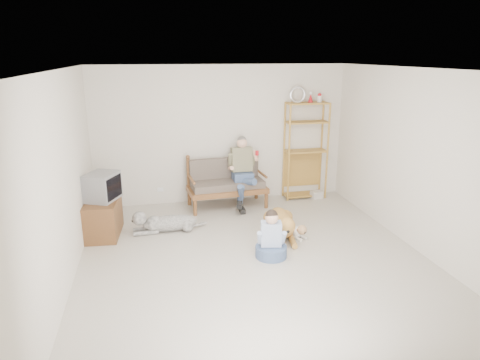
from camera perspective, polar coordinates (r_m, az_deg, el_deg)
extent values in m
plane|color=#BCB6A5|center=(6.37, 1.96, -10.52)|extent=(5.50, 5.50, 0.00)
plane|color=silver|center=(5.67, 2.24, 14.56)|extent=(5.50, 5.50, 0.00)
plane|color=beige|center=(8.50, -2.47, 6.05)|extent=(5.00, 0.00, 5.00)
plane|color=beige|center=(3.45, 13.54, -10.57)|extent=(5.00, 0.00, 5.00)
plane|color=beige|center=(5.81, -22.56, -0.17)|extent=(0.00, 5.50, 5.50)
plane|color=beige|center=(6.91, 22.64, 2.34)|extent=(0.00, 5.50, 5.50)
cube|color=brown|center=(8.33, -1.71, -1.27)|extent=(1.55, 0.82, 0.10)
cube|color=brown|center=(8.29, -1.72, -0.51)|extent=(1.42, 0.71, 0.13)
cube|color=brown|center=(8.45, -2.03, 1.48)|extent=(1.39, 0.23, 0.45)
cylinder|color=brown|center=(8.46, -2.11, 2.89)|extent=(1.40, 0.16, 0.05)
cylinder|color=brown|center=(8.02, -6.24, -3.59)|extent=(0.07, 0.07, 0.30)
cylinder|color=brown|center=(8.48, -6.74, -0.16)|extent=(0.07, 0.07, 0.95)
cylinder|color=brown|center=(8.26, 3.47, -2.90)|extent=(0.07, 0.07, 0.30)
cylinder|color=brown|center=(8.71, 2.45, 0.40)|extent=(0.07, 0.07, 0.95)
cube|color=slate|center=(8.30, 0.35, 0.43)|extent=(0.38, 0.36, 0.19)
cube|color=gray|center=(8.30, 0.22, 2.79)|extent=(0.40, 0.27, 0.49)
sphere|color=#D6A185|center=(8.20, 0.26, 4.98)|extent=(0.20, 0.20, 0.20)
sphere|color=#5E5953|center=(8.21, 0.23, 5.26)|extent=(0.18, 0.18, 0.18)
cylinder|color=red|center=(8.13, 2.28, 3.63)|extent=(0.07, 0.07, 0.08)
cube|color=#AF8437|center=(8.67, 9.02, 10.08)|extent=(0.84, 0.34, 0.03)
torus|color=silver|center=(8.58, 7.68, 11.18)|extent=(0.33, 0.05, 0.33)
cone|color=red|center=(8.68, 9.39, 10.70)|extent=(0.11, 0.11, 0.18)
cylinder|color=#AF8437|center=(8.55, 6.56, 3.51)|extent=(0.04, 0.04, 1.97)
cylinder|color=#AF8437|center=(8.84, 5.90, 3.98)|extent=(0.04, 0.04, 1.97)
cylinder|color=#AF8437|center=(8.84, 11.59, 3.71)|extent=(0.04, 0.04, 1.97)
cylinder|color=#AF8437|center=(9.13, 10.79, 4.16)|extent=(0.04, 0.04, 1.97)
cube|color=silver|center=(9.03, 10.18, -1.93)|extent=(0.26, 0.21, 0.15)
cube|color=brown|center=(7.40, -17.75, -4.81)|extent=(0.57, 0.94, 0.60)
cube|color=brown|center=(7.23, -19.79, -5.52)|extent=(0.05, 0.40, 0.50)
cube|color=brown|center=(7.64, -19.40, -4.31)|extent=(0.05, 0.40, 0.50)
cube|color=slate|center=(7.27, -17.92, -0.84)|extent=(0.61, 0.66, 0.45)
cube|color=black|center=(7.17, -16.44, -0.95)|extent=(0.21, 0.42, 0.36)
cube|color=white|center=(8.63, -10.57, -1.25)|extent=(0.12, 0.02, 0.08)
ellipsoid|color=#AE753C|center=(7.27, 5.46, -5.55)|extent=(0.55, 1.13, 0.34)
sphere|color=#AE753C|center=(6.97, 5.86, -6.37)|extent=(0.34, 0.34, 0.34)
sphere|color=#AE753C|center=(6.67, 6.26, -6.11)|extent=(0.27, 0.27, 0.27)
ellipsoid|color=#AE753C|center=(6.57, 6.42, -6.72)|extent=(0.15, 0.21, 0.10)
cylinder|color=#AE753C|center=(7.81, 4.85, -4.76)|extent=(0.14, 0.43, 0.05)
ellipsoid|color=#AE753C|center=(6.68, 5.43, -6.04)|extent=(0.07, 0.09, 0.13)
ellipsoid|color=#AE753C|center=(6.71, 7.02, -5.99)|extent=(0.07, 0.09, 0.13)
ellipsoid|color=silver|center=(7.36, -9.28, -5.70)|extent=(0.93, 0.35, 0.27)
sphere|color=silver|center=(7.34, -11.42, -5.73)|extent=(0.27, 0.27, 0.27)
sphere|color=silver|center=(7.29, -13.27, -5.01)|extent=(0.24, 0.24, 0.24)
ellipsoid|color=silver|center=(7.30, -14.09, -5.24)|extent=(0.17, 0.11, 0.09)
cylinder|color=silver|center=(7.44, -5.74, -5.99)|extent=(0.35, 0.18, 0.04)
ellipsoid|color=silver|center=(7.36, -13.11, -4.76)|extent=(0.08, 0.06, 0.12)
ellipsoid|color=silver|center=(7.21, -13.06, -5.23)|extent=(0.08, 0.06, 0.12)
ellipsoid|color=white|center=(7.18, 6.98, -6.61)|extent=(0.34, 0.48, 0.17)
sphere|color=white|center=(7.09, 7.66, -6.87)|extent=(0.17, 0.17, 0.17)
sphere|color=#A77E53|center=(6.98, 8.27, -6.60)|extent=(0.16, 0.16, 0.16)
ellipsoid|color=#A77E53|center=(6.94, 8.64, -6.91)|extent=(0.10, 0.13, 0.06)
cylinder|color=white|center=(7.36, 5.89, -6.43)|extent=(0.13, 0.15, 0.03)
cone|color=#A77E53|center=(6.94, 7.85, -6.30)|extent=(0.05, 0.05, 0.05)
cone|color=#A77E53|center=(7.01, 8.54, -6.11)|extent=(0.05, 0.05, 0.05)
torus|color=red|center=(7.00, 8.15, -6.63)|extent=(0.15, 0.15, 0.02)
cylinder|color=slate|center=(6.42, 4.16, -9.47)|extent=(0.47, 0.47, 0.17)
cube|color=#ADBACF|center=(6.32, 4.16, -7.14)|extent=(0.33, 0.24, 0.36)
sphere|color=#D6A185|center=(6.20, 4.26, -5.06)|extent=(0.19, 0.19, 0.19)
sphere|color=black|center=(6.20, 4.24, -4.76)|extent=(0.18, 0.18, 0.18)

